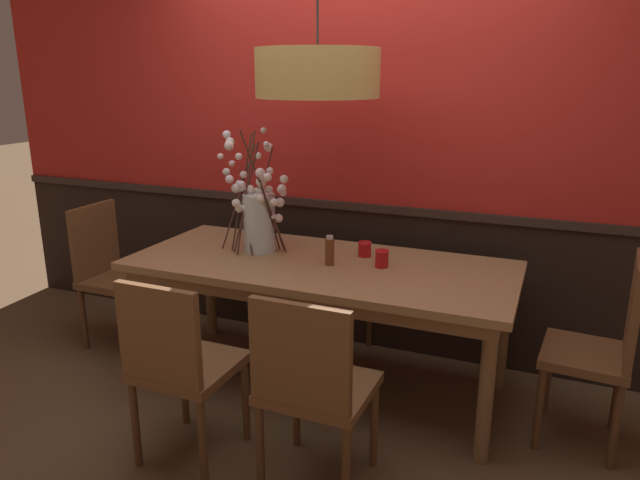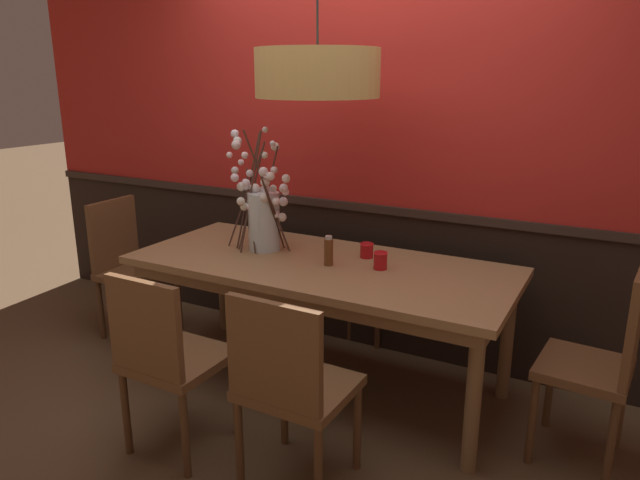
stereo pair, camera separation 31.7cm
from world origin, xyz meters
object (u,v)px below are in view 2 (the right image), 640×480
Objects in this scene: chair_far_side_left at (339,253)px; candle_holder_nearer_center at (367,250)px; chair_head_east_end at (604,357)px; pendant_lamp at (317,73)px; dining_table at (320,276)px; chair_far_side_right at (416,267)px; vase_with_blossoms at (263,214)px; condiment_bottle at (329,251)px; chair_head_west_end at (128,262)px; candle_holder_nearer_edge at (380,260)px; chair_near_side_right at (290,382)px; chair_near_side_left at (167,354)px.

chair_far_side_left reaches higher than candle_holder_nearer_center.
chair_head_east_end is 0.98× the size of pendant_lamp.
chair_far_side_right is at bearing 72.47° from dining_table.
chair_far_side_left is at bearing 82.19° from vase_with_blossoms.
condiment_bottle is (-1.38, -0.01, 0.29)m from chair_head_east_end.
chair_head_west_end is at bearing -154.81° from chair_far_side_right.
vase_with_blossoms is at bearing -97.81° from chair_far_side_left.
chair_far_side_right is (0.26, 0.84, -0.15)m from dining_table.
vase_with_blossoms is at bearing 179.09° from candle_holder_nearer_edge.
chair_near_side_right is 1.79m from chair_far_side_left.
candle_holder_nearer_center is at bearing 6.22° from chair_head_west_end.
pendant_lamp is at bearing 111.13° from chair_near_side_right.
chair_far_side_left is at bearing 112.98° from condiment_bottle.
dining_table is 0.91m from chair_near_side_right.
candle_holder_nearer_edge is at bearing 9.30° from pendant_lamp.
candle_holder_nearer_center is (0.50, 1.09, 0.28)m from chair_near_side_left.
chair_head_east_end reaches higher than candle_holder_nearer_edge.
chair_far_side_left is at bearing 110.03° from chair_near_side_right.
chair_far_side_left reaches higher than chair_near_side_left.
vase_with_blossoms is (-0.67, -0.78, 0.45)m from chair_far_side_right.
chair_near_side_right is at bearing -143.95° from chair_head_east_end.
condiment_bottle is at bearing 66.31° from chair_near_side_left.
chair_far_side_right is 0.70m from candle_holder_nearer_center.
chair_far_side_left is at bearing 128.75° from candle_holder_nearer_edge.
chair_near_side_right is (0.31, -0.84, -0.16)m from dining_table.
candle_holder_nearer_center is (0.49, -0.65, 0.26)m from chair_far_side_left.
chair_head_east_end is at bearing -26.17° from chair_far_side_left.
vase_with_blossoms reaches higher than chair_near_side_right.
pendant_lamp reaches higher than vase_with_blossoms.
pendant_lamp is (0.29, -0.85, 1.22)m from chair_far_side_left.
vase_with_blossoms is (-0.11, -0.78, 0.43)m from chair_far_side_left.
chair_far_side_right is 0.93× the size of pendant_lamp.
chair_head_east_end is 1.41m from condiment_bottle.
chair_far_side_right is 0.84m from candle_holder_nearer_edge.
dining_table is 2.27× the size of chair_head_west_end.
candle_holder_nearer_edge is (0.03, 0.88, 0.28)m from chair_near_side_right.
pendant_lamp is at bearing -134.33° from candle_holder_nearer_center.
chair_near_side_right is 0.94× the size of chair_head_east_end.
dining_table is 2.33× the size of chair_near_side_left.
chair_far_side_right reaches higher than dining_table.
dining_table is 2.14× the size of pendant_lamp.
chair_far_side_left reaches higher than chair_far_side_right.
pendant_lamp reaches higher than chair_near_side_right.
vase_with_blossoms is at bearing 171.80° from dining_table.
chair_far_side_left is at bearing 109.71° from dining_table.
vase_with_blossoms reaches higher than condiment_bottle.
candle_holder_nearer_edge is at bearing 176.87° from chair_head_east_end.
chair_far_side_right is 10.85× the size of candle_holder_nearer_center.
chair_head_east_end reaches higher than chair_far_side_left.
chair_near_side_right is 5.52× the size of condiment_bottle.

